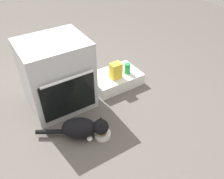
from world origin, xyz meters
The scene contains 7 objects.
ground centered at (0.00, 0.00, 0.00)m, with size 8.00×8.00×0.00m, color #56514C.
oven centered at (0.04, 0.36, 0.35)m, with size 0.60×0.55×0.71m.
pantry_cabinet centered at (0.69, 0.34, 0.07)m, with size 0.55×0.37×0.13m, color white.
food_bowl centered at (0.17, -0.25, 0.03)m, with size 0.15×0.15×0.08m.
cat centered at (0.03, -0.16, 0.11)m, with size 0.57×0.39×0.20m.
soda_can centered at (0.82, 0.29, 0.19)m, with size 0.07×0.07×0.12m, color green.
snack_bag centered at (0.66, 0.29, 0.22)m, with size 0.12×0.09×0.18m, color yellow.
Camera 1 is at (-0.49, -1.45, 1.62)m, focal length 36.94 mm.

